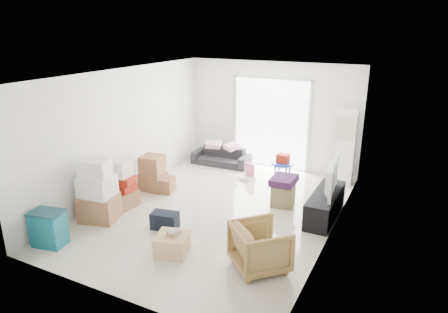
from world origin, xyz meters
The scene contains 21 objects.
room_shell centered at (0.00, 0.00, 1.35)m, with size 4.98×6.48×3.18m.
sliding_door centered at (0.00, 2.98, 1.24)m, with size 2.10×0.04×2.33m.
ac_tower centered at (1.95, 2.65, 0.88)m, with size 0.45×0.30×1.75m, color white.
tv_console centered at (2.00, 0.68, 0.25)m, with size 0.46×1.53×0.51m, color black.
television centered at (2.00, 0.68, 0.58)m, with size 1.09×0.63×0.14m, color black.
sofa centered at (-1.18, 2.50, 0.30)m, with size 1.55×0.45×0.61m, color #2B2B31.
pillow_left centered at (-1.39, 2.46, 0.66)m, with size 0.36×0.28×0.11m, color #E1A4B8.
pillow_right centered at (-0.88, 2.48, 0.67)m, with size 0.39×0.31×0.13m, color #E1A4B8.
armchair centered at (1.52, -1.47, 0.40)m, with size 0.77×0.72×0.80m, color #A7734A.
storage_bins centered at (-1.90, -2.44, 0.31)m, with size 0.60×0.47×0.62m.
box_stack_a centered at (-1.80, -1.36, 0.54)m, with size 0.79×0.71×1.21m.
box_stack_b centered at (-1.80, -0.70, 0.43)m, with size 0.56×0.55×1.00m.
box_stack_c centered at (-1.77, 0.30, 0.39)m, with size 0.55×0.52×0.80m.
loose_box centered at (-1.47, 0.32, 0.16)m, with size 0.38×0.38×0.32m, color #916241.
duffel_bag centered at (-0.50, -1.09, 0.15)m, with size 0.48×0.29×0.31m, color black.
ottoman centered at (1.11, 0.83, 0.22)m, with size 0.44×0.44×0.44m, color olive.
blanket centered at (1.11, 0.83, 0.51)m, with size 0.48×0.48×0.14m, color #3E1D49.
kids_table centered at (0.66, 2.10, 0.48)m, with size 0.54×0.54×0.67m.
toy_walker centered at (-0.09, 1.82, 0.11)m, with size 0.35×0.33×0.39m.
wood_crate centered at (0.10, -1.73, 0.17)m, with size 0.50×0.50×0.33m, color tan.
plush_bunny centered at (0.13, -1.73, 0.40)m, with size 0.29×0.17×0.14m.
Camera 1 is at (3.41, -6.43, 3.55)m, focal length 32.00 mm.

